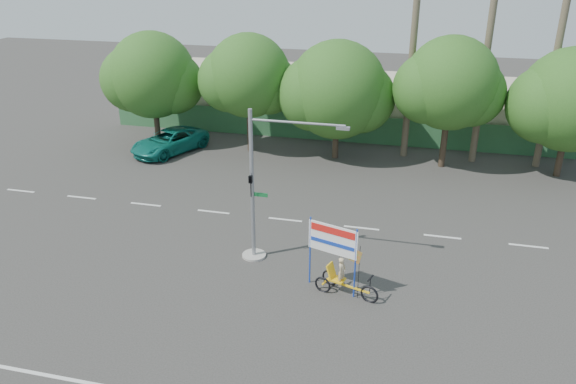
# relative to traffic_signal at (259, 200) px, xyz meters

# --- Properties ---
(ground) EXTENTS (120.00, 120.00, 0.00)m
(ground) POSITION_rel_traffic_signal_xyz_m (2.20, -3.98, -2.92)
(ground) COLOR #33302D
(ground) RESTS_ON ground
(fence) EXTENTS (38.00, 0.08, 2.00)m
(fence) POSITION_rel_traffic_signal_xyz_m (2.20, 17.52, -1.92)
(fence) COLOR #336B3D
(fence) RESTS_ON ground
(building_left) EXTENTS (12.00, 8.00, 4.00)m
(building_left) POSITION_rel_traffic_signal_xyz_m (-7.80, 22.02, -0.92)
(building_left) COLOR beige
(building_left) RESTS_ON ground
(building_right) EXTENTS (14.00, 8.00, 3.60)m
(building_right) POSITION_rel_traffic_signal_xyz_m (10.20, 22.02, -1.12)
(building_right) COLOR beige
(building_right) RESTS_ON ground
(tree_far_left) EXTENTS (7.14, 6.00, 7.96)m
(tree_far_left) POSITION_rel_traffic_signal_xyz_m (-11.85, 14.02, 1.84)
(tree_far_left) COLOR #473828
(tree_far_left) RESTS_ON ground
(tree_left) EXTENTS (6.66, 5.60, 8.07)m
(tree_left) POSITION_rel_traffic_signal_xyz_m (-4.85, 14.02, 2.14)
(tree_left) COLOR #473828
(tree_left) RESTS_ON ground
(tree_center) EXTENTS (7.62, 6.40, 7.85)m
(tree_center) POSITION_rel_traffic_signal_xyz_m (1.14, 14.02, 1.55)
(tree_center) COLOR #473828
(tree_center) RESTS_ON ground
(tree_right) EXTENTS (6.90, 5.80, 8.36)m
(tree_right) POSITION_rel_traffic_signal_xyz_m (8.15, 14.02, 2.32)
(tree_right) COLOR #473828
(tree_right) RESTS_ON ground
(tree_far_right) EXTENTS (7.38, 6.20, 7.94)m
(tree_far_right) POSITION_rel_traffic_signal_xyz_m (15.15, 14.02, 1.73)
(tree_far_right) COLOR #473828
(tree_far_right) RESTS_ON ground
(palm_mid) EXTENTS (3.73, 3.79, 15.45)m
(palm_mid) POSITION_rel_traffic_signal_xyz_m (14.20, 15.52, 6.48)
(palm_mid) COLOR #70604C
(palm_mid) RESTS_ON ground
(palm_short) EXTENTS (3.73, 3.79, 14.45)m
(palm_short) POSITION_rel_traffic_signal_xyz_m (5.70, 15.52, 5.94)
(palm_short) COLOR #70604C
(palm_short) RESTS_ON ground
(traffic_signal) EXTENTS (4.72, 1.10, 7.00)m
(traffic_signal) POSITION_rel_traffic_signal_xyz_m (0.00, 0.00, 0.00)
(traffic_signal) COLOR gray
(traffic_signal) RESTS_ON ground
(trike_billboard) EXTENTS (3.07, 1.31, 3.15)m
(trike_billboard) POSITION_rel_traffic_signal_xyz_m (3.91, -1.94, -1.65)
(trike_billboard) COLOR black
(trike_billboard) RESTS_ON ground
(pickup_truck) EXTENTS (4.69, 6.27, 1.58)m
(pickup_truck) POSITION_rel_traffic_signal_xyz_m (-10.13, 12.36, -2.13)
(pickup_truck) COLOR #107164
(pickup_truck) RESTS_ON ground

